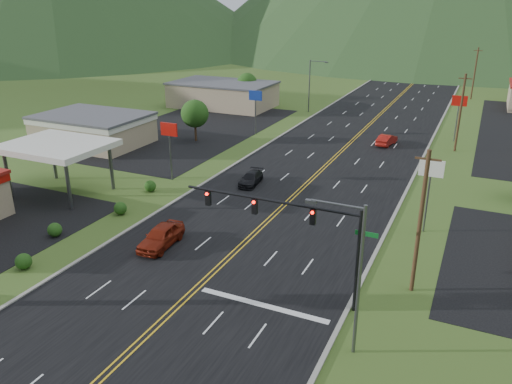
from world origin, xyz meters
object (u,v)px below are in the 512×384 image
at_px(gas_canopy, 57,147).
at_px(car_red_near, 161,237).
at_px(streetlight_west, 311,82).
at_px(traffic_signal, 297,224).
at_px(car_dark_mid, 251,179).
at_px(streetlight_east, 354,270).
at_px(car_red_far, 387,140).

distance_m(gas_canopy, car_red_near, 17.62).
bearing_deg(gas_canopy, car_red_near, -19.61).
bearing_deg(car_red_near, streetlight_west, 92.12).
height_order(traffic_signal, car_red_near, traffic_signal).
bearing_deg(car_dark_mid, car_red_near, -97.50).
xyz_separation_m(streetlight_east, car_red_far, (-6.40, 44.07, -4.45)).
bearing_deg(car_red_near, car_red_far, 70.25).
bearing_deg(streetlight_east, car_red_near, 159.86).
relative_size(car_dark_mid, car_red_far, 0.97).
height_order(gas_canopy, car_red_far, gas_canopy).
bearing_deg(streetlight_west, car_red_near, -83.80).
bearing_deg(car_red_near, gas_canopy, 156.31).
distance_m(car_dark_mid, car_red_far, 24.05).
bearing_deg(traffic_signal, car_dark_mid, 123.08).
bearing_deg(streetlight_west, traffic_signal, -72.03).
bearing_deg(car_red_near, streetlight_east, -24.22).
relative_size(gas_canopy, car_red_near, 1.98).
bearing_deg(streetlight_east, gas_canopy, 160.12).
xyz_separation_m(streetlight_east, car_red_near, (-17.02, 6.24, -4.32)).
height_order(streetlight_west, car_dark_mid, streetlight_west).
xyz_separation_m(streetlight_west, gas_canopy, (-10.32, -48.00, -0.31)).
xyz_separation_m(traffic_signal, car_red_near, (-12.32, 2.25, -4.47)).
distance_m(streetlight_east, streetlight_west, 64.21).
bearing_deg(traffic_signal, car_red_far, 92.44).
relative_size(streetlight_west, gas_canopy, 0.90).
relative_size(car_red_near, car_red_far, 1.14).
xyz_separation_m(gas_canopy, car_red_near, (16.16, -5.76, -4.01)).
bearing_deg(traffic_signal, streetlight_east, -40.39).
bearing_deg(car_dark_mid, streetlight_west, 93.33).
height_order(streetlight_west, gas_canopy, streetlight_west).
distance_m(gas_canopy, car_dark_mid, 19.96).
xyz_separation_m(car_red_near, car_red_far, (10.61, 37.83, -0.13)).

